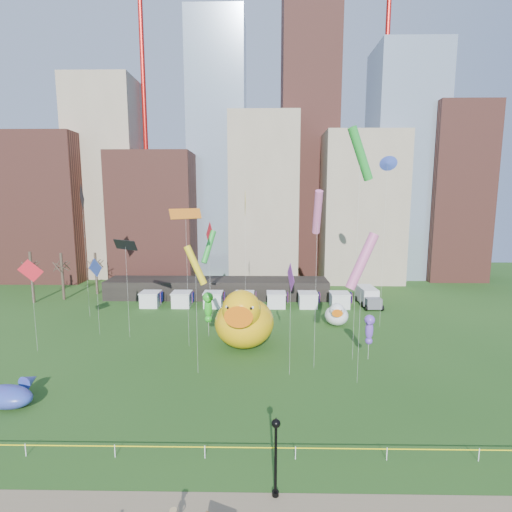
{
  "coord_description": "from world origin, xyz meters",
  "views": [
    {
      "loc": [
        3.77,
        -23.18,
        17.07
      ],
      "look_at": [
        3.22,
        10.59,
        12.0
      ],
      "focal_mm": 27.0,
      "sensor_mm": 36.0,
      "label": 1
    }
  ],
  "objects_px": {
    "seahorse_green": "(208,305)",
    "seahorse_purple": "(370,327)",
    "box_truck": "(368,296)",
    "lamppost": "(276,448)",
    "big_duck": "(244,320)",
    "small_duck": "(337,314)",
    "whale_inflatable": "(8,395)"
  },
  "relations": [
    {
      "from": "lamppost",
      "to": "box_truck",
      "type": "height_order",
      "value": "lamppost"
    },
    {
      "from": "big_duck",
      "to": "box_truck",
      "type": "bearing_deg",
      "value": 47.91
    },
    {
      "from": "lamppost",
      "to": "seahorse_green",
      "type": "bearing_deg",
      "value": 106.01
    },
    {
      "from": "big_duck",
      "to": "whale_inflatable",
      "type": "bearing_deg",
      "value": -140.86
    },
    {
      "from": "small_duck",
      "to": "seahorse_green",
      "type": "bearing_deg",
      "value": -156.96
    },
    {
      "from": "seahorse_green",
      "to": "whale_inflatable",
      "type": "bearing_deg",
      "value": -135.91
    },
    {
      "from": "small_duck",
      "to": "box_truck",
      "type": "bearing_deg",
      "value": 64.32
    },
    {
      "from": "lamppost",
      "to": "big_duck",
      "type": "bearing_deg",
      "value": 97.33
    },
    {
      "from": "small_duck",
      "to": "whale_inflatable",
      "type": "distance_m",
      "value": 37.51
    },
    {
      "from": "seahorse_green",
      "to": "lamppost",
      "type": "relative_size",
      "value": 1.15
    },
    {
      "from": "seahorse_green",
      "to": "lamppost",
      "type": "height_order",
      "value": "seahorse_green"
    },
    {
      "from": "big_duck",
      "to": "small_duck",
      "type": "distance_m",
      "value": 14.65
    },
    {
      "from": "lamppost",
      "to": "box_truck",
      "type": "bearing_deg",
      "value": 68.15
    },
    {
      "from": "seahorse_green",
      "to": "seahorse_purple",
      "type": "distance_m",
      "value": 19.35
    },
    {
      "from": "big_duck",
      "to": "seahorse_green",
      "type": "distance_m",
      "value": 5.93
    },
    {
      "from": "seahorse_purple",
      "to": "whale_inflatable",
      "type": "height_order",
      "value": "seahorse_purple"
    },
    {
      "from": "big_duck",
      "to": "box_truck",
      "type": "height_order",
      "value": "big_duck"
    },
    {
      "from": "big_duck",
      "to": "seahorse_green",
      "type": "xyz_separation_m",
      "value": [
        -4.61,
        3.66,
        0.71
      ]
    },
    {
      "from": "big_duck",
      "to": "box_truck",
      "type": "relative_size",
      "value": 1.44
    },
    {
      "from": "seahorse_green",
      "to": "whale_inflatable",
      "type": "distance_m",
      "value": 22.21
    },
    {
      "from": "whale_inflatable",
      "to": "big_duck",
      "type": "bearing_deg",
      "value": 46.96
    },
    {
      "from": "seahorse_purple",
      "to": "lamppost",
      "type": "bearing_deg",
      "value": -99.83
    },
    {
      "from": "seahorse_purple",
      "to": "whale_inflatable",
      "type": "xyz_separation_m",
      "value": [
        -32.39,
        -9.86,
        -2.65
      ]
    },
    {
      "from": "seahorse_green",
      "to": "box_truck",
      "type": "height_order",
      "value": "seahorse_green"
    },
    {
      "from": "big_duck",
      "to": "seahorse_purple",
      "type": "height_order",
      "value": "big_duck"
    },
    {
      "from": "small_duck",
      "to": "lamppost",
      "type": "relative_size",
      "value": 0.93
    },
    {
      "from": "big_duck",
      "to": "small_duck",
      "type": "height_order",
      "value": "big_duck"
    },
    {
      "from": "big_duck",
      "to": "lamppost",
      "type": "height_order",
      "value": "big_duck"
    },
    {
      "from": "whale_inflatable",
      "to": "lamppost",
      "type": "height_order",
      "value": "lamppost"
    },
    {
      "from": "big_duck",
      "to": "seahorse_purple",
      "type": "distance_m",
      "value": 13.86
    },
    {
      "from": "box_truck",
      "to": "big_duck",
      "type": "bearing_deg",
      "value": -138.57
    },
    {
      "from": "seahorse_green",
      "to": "box_truck",
      "type": "distance_m",
      "value": 27.95
    }
  ]
}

